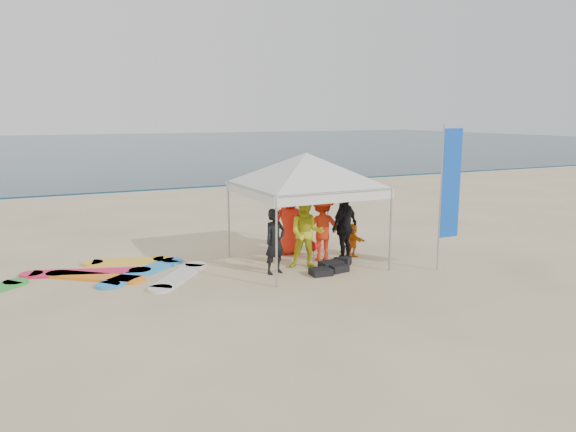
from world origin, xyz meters
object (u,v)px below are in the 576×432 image
at_px(feather_flag, 450,185).
at_px(surfboard_spread, 108,274).
at_px(person_yellow, 306,233).
at_px(person_seated, 353,240).
at_px(person_orange_b, 289,223).
at_px(person_black_a, 275,241).
at_px(person_black_b, 344,227).
at_px(marker_pennant, 318,246).
at_px(canopy_tent, 306,153).
at_px(person_orange_a, 322,228).

relative_size(feather_flag, surfboard_spread, 0.62).
height_order(person_yellow, person_seated, person_yellow).
bearing_deg(person_orange_b, person_black_a, 60.03).
bearing_deg(person_black_b, person_orange_b, -82.18).
xyz_separation_m(person_black_a, person_black_b, (2.11, 0.24, 0.13)).
height_order(person_black_b, surfboard_spread, person_black_b).
relative_size(person_yellow, marker_pennant, 2.81).
distance_m(feather_flag, marker_pennant, 3.61).
distance_m(person_yellow, person_seated, 1.86).
bearing_deg(canopy_tent, person_seated, 4.44).
height_order(person_yellow, canopy_tent, canopy_tent).
xyz_separation_m(person_orange_b, marker_pennant, (0.17, -1.34, -0.38)).
bearing_deg(person_black_a, person_orange_a, 5.08).
bearing_deg(person_orange_b, surfboard_spread, 6.37).
height_order(person_black_a, person_orange_a, person_orange_a).
height_order(canopy_tent, surfboard_spread, canopy_tent).
distance_m(person_seated, surfboard_spread, 6.41).
bearing_deg(person_orange_a, person_yellow, 49.16).
distance_m(person_orange_b, marker_pennant, 1.41).
xyz_separation_m(person_yellow, feather_flag, (3.11, -1.61, 1.22)).
bearing_deg(person_black_b, person_yellow, -20.03).
height_order(person_black_b, marker_pennant, person_black_b).
bearing_deg(person_yellow, canopy_tent, 92.77).
bearing_deg(feather_flag, person_black_b, 137.31).
bearing_deg(feather_flag, person_black_a, 159.36).
distance_m(person_orange_a, marker_pennant, 0.59).
bearing_deg(person_orange_a, surfboard_spread, 4.64).
bearing_deg(canopy_tent, feather_flag, -34.84).
bearing_deg(surfboard_spread, marker_pennant, -14.37).
relative_size(marker_pennant, surfboard_spread, 0.11).
height_order(person_orange_a, person_black_b, person_black_b).
relative_size(person_black_b, feather_flag, 0.52).
distance_m(person_black_a, person_black_b, 2.13).
xyz_separation_m(person_orange_a, feather_flag, (2.39, -2.10, 1.24)).
xyz_separation_m(person_black_b, feather_flag, (1.91, -1.76, 1.19)).
relative_size(person_orange_a, marker_pennant, 2.76).
relative_size(person_yellow, surfboard_spread, 0.31).
xyz_separation_m(person_black_b, surfboard_spread, (-5.81, 1.31, -0.90)).
bearing_deg(person_yellow, person_seated, 45.57).
height_order(person_orange_b, marker_pennant, person_orange_b).
height_order(person_yellow, person_black_b, person_black_b).
distance_m(person_seated, canopy_tent, 2.85).
relative_size(canopy_tent, feather_flag, 1.21).
xyz_separation_m(person_yellow, person_orange_b, (0.25, 1.52, -0.02)).
height_order(person_black_a, person_seated, person_black_a).
xyz_separation_m(person_seated, marker_pennant, (-1.30, -0.36, 0.04)).
xyz_separation_m(person_black_b, marker_pennant, (-0.79, 0.02, -0.44)).
bearing_deg(feather_flag, person_orange_b, 132.49).
height_order(person_seated, feather_flag, feather_flag).
xyz_separation_m(person_yellow, marker_pennant, (0.42, 0.17, -0.40)).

